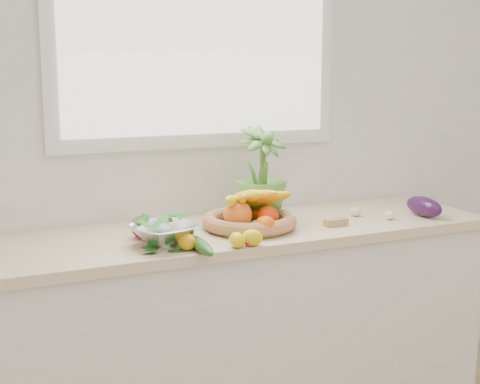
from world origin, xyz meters
name	(u,v)px	position (x,y,z in m)	size (l,w,h in m)	color
back_wall	(198,112)	(0.00, 2.25, 1.35)	(4.50, 0.02, 2.70)	white
counter_cabinet	(227,339)	(0.00, 1.95, 0.43)	(2.20, 0.58, 0.86)	silver
countertop	(227,234)	(0.00, 1.95, 0.88)	(2.24, 0.62, 0.04)	beige
window_frame	(198,16)	(0.00, 2.23, 1.75)	(1.30, 0.03, 1.10)	white
window_pane	(200,16)	(0.00, 2.21, 1.75)	(1.18, 0.01, 0.98)	white
orange_loose	(265,226)	(0.08, 1.76, 0.94)	(0.08, 0.08, 0.08)	#F55707
lemon_a	(187,242)	(-0.26, 1.71, 0.93)	(0.06, 0.08, 0.06)	#D3940B
lemon_b	(237,240)	(-0.08, 1.67, 0.93)	(0.06, 0.07, 0.06)	yellow
lemon_c	(252,238)	(-0.02, 1.67, 0.93)	(0.06, 0.08, 0.06)	yellow
apple	(142,227)	(-0.35, 1.95, 0.94)	(0.09, 0.09, 0.09)	red
ginger	(336,222)	(0.43, 1.81, 0.92)	(0.10, 0.04, 0.03)	tan
garlic_a	(257,226)	(0.09, 1.85, 0.92)	(0.06, 0.06, 0.05)	white
garlic_b	(355,212)	(0.60, 1.93, 0.92)	(0.05, 0.05, 0.04)	silver
garlic_c	(390,215)	(0.70, 1.81, 0.92)	(0.05, 0.05, 0.04)	beige
eggplant	(424,206)	(0.87, 1.80, 0.94)	(0.08, 0.22, 0.09)	#2B0E36
cucumber	(201,246)	(-0.22, 1.67, 0.92)	(0.05, 0.25, 0.05)	#205418
radish	(249,242)	(-0.04, 1.67, 0.92)	(0.04, 0.04, 0.04)	red
potted_herb	(261,172)	(0.18, 2.00, 1.11)	(0.21, 0.21, 0.38)	#4E8630
fruit_basket	(249,216)	(0.08, 1.91, 0.95)	(0.40, 0.40, 0.19)	tan
colander_with_spinach	(165,229)	(-0.31, 1.81, 0.96)	(0.30, 0.30, 0.12)	silver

